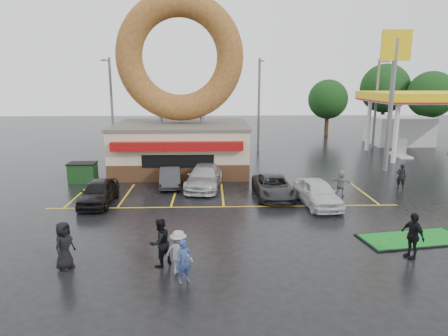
{
  "coord_description": "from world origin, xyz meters",
  "views": [
    {
      "loc": [
        -0.69,
        -18.18,
        7.13
      ],
      "look_at": [
        0.03,
        3.66,
        2.2
      ],
      "focal_mm": 32.0,
      "sensor_mm": 36.0,
      "label": 1
    }
  ],
  "objects_px": {
    "car_grey": "(273,187)",
    "putting_green": "(412,239)",
    "car_black": "(99,192)",
    "donut_shop": "(181,113)",
    "car_silver": "(204,177)",
    "streetlight_left": "(112,104)",
    "car_dgrey": "(170,177)",
    "gas_station": "(419,114)",
    "dumpster": "(83,173)",
    "car_white": "(317,193)",
    "person_blue": "(184,261)",
    "person_cameraman": "(412,235)",
    "streetlight_mid": "(259,103)",
    "shell_sign": "(394,75)",
    "streetlight_right": "(376,102)"
  },
  "relations": [
    {
      "from": "car_grey",
      "to": "putting_green",
      "type": "height_order",
      "value": "car_grey"
    },
    {
      "from": "car_black",
      "to": "donut_shop",
      "type": "bearing_deg",
      "value": 64.55
    },
    {
      "from": "car_grey",
      "to": "car_black",
      "type": "bearing_deg",
      "value": -175.71
    },
    {
      "from": "donut_shop",
      "to": "car_silver",
      "type": "distance_m",
      "value": 6.9
    },
    {
      "from": "streetlight_left",
      "to": "car_dgrey",
      "type": "height_order",
      "value": "streetlight_left"
    },
    {
      "from": "putting_green",
      "to": "car_dgrey",
      "type": "bearing_deg",
      "value": 140.98
    },
    {
      "from": "car_black",
      "to": "streetlight_left",
      "type": "bearing_deg",
      "value": 100.06
    },
    {
      "from": "car_grey",
      "to": "putting_green",
      "type": "bearing_deg",
      "value": -54.26
    },
    {
      "from": "gas_station",
      "to": "dumpster",
      "type": "relative_size",
      "value": 7.58
    },
    {
      "from": "donut_shop",
      "to": "car_black",
      "type": "xyz_separation_m",
      "value": [
        -4.19,
        -8.82,
        -3.75
      ]
    },
    {
      "from": "gas_station",
      "to": "car_black",
      "type": "xyz_separation_m",
      "value": [
        -27.19,
        -16.79,
        -2.98
      ]
    },
    {
      "from": "car_silver",
      "to": "car_white",
      "type": "distance_m",
      "value": 7.62
    },
    {
      "from": "person_blue",
      "to": "person_cameraman",
      "type": "xyz_separation_m",
      "value": [
        9.06,
        1.71,
        0.15
      ]
    },
    {
      "from": "car_black",
      "to": "car_dgrey",
      "type": "relative_size",
      "value": 1.09
    },
    {
      "from": "car_dgrey",
      "to": "person_blue",
      "type": "distance_m",
      "value": 13.23
    },
    {
      "from": "streetlight_mid",
      "to": "streetlight_left",
      "type": "bearing_deg",
      "value": -175.91
    },
    {
      "from": "streetlight_left",
      "to": "putting_green",
      "type": "distance_m",
      "value": 28.7
    },
    {
      "from": "shell_sign",
      "to": "streetlight_right",
      "type": "bearing_deg",
      "value": 73.17
    },
    {
      "from": "car_white",
      "to": "putting_green",
      "type": "height_order",
      "value": "car_white"
    },
    {
      "from": "donut_shop",
      "to": "car_grey",
      "type": "xyz_separation_m",
      "value": [
        6.09,
        -7.71,
        -3.82
      ]
    },
    {
      "from": "streetlight_left",
      "to": "car_silver",
      "type": "distance_m",
      "value": 15.8
    },
    {
      "from": "person_blue",
      "to": "car_white",
      "type": "bearing_deg",
      "value": 22.4
    },
    {
      "from": "donut_shop",
      "to": "car_white",
      "type": "distance_m",
      "value": 13.16
    },
    {
      "from": "donut_shop",
      "to": "dumpster",
      "type": "distance_m",
      "value": 8.54
    },
    {
      "from": "gas_station",
      "to": "person_cameraman",
      "type": "xyz_separation_m",
      "value": [
        -12.61,
        -24.33,
        -2.75
      ]
    },
    {
      "from": "donut_shop",
      "to": "shell_sign",
      "type": "height_order",
      "value": "donut_shop"
    },
    {
      "from": "streetlight_mid",
      "to": "person_cameraman",
      "type": "bearing_deg",
      "value": -82.06
    },
    {
      "from": "car_silver",
      "to": "car_white",
      "type": "bearing_deg",
      "value": -23.8
    },
    {
      "from": "streetlight_right",
      "to": "person_cameraman",
      "type": "bearing_deg",
      "value": -108.79
    },
    {
      "from": "streetlight_mid",
      "to": "car_black",
      "type": "bearing_deg",
      "value": -123.72
    },
    {
      "from": "gas_station",
      "to": "streetlight_mid",
      "type": "distance_m",
      "value": 16.04
    },
    {
      "from": "streetlight_left",
      "to": "person_blue",
      "type": "distance_m",
      "value": 26.67
    },
    {
      "from": "car_silver",
      "to": "gas_station",
      "type": "bearing_deg",
      "value": 40.02
    },
    {
      "from": "car_dgrey",
      "to": "putting_green",
      "type": "relative_size",
      "value": 0.79
    },
    {
      "from": "donut_shop",
      "to": "shell_sign",
      "type": "distance_m",
      "value": 16.29
    },
    {
      "from": "streetlight_right",
      "to": "streetlight_mid",
      "type": "bearing_deg",
      "value": -175.24
    },
    {
      "from": "gas_station",
      "to": "car_dgrey",
      "type": "relative_size",
      "value": 3.52
    },
    {
      "from": "person_blue",
      "to": "dumpster",
      "type": "relative_size",
      "value": 0.89
    },
    {
      "from": "car_silver",
      "to": "person_blue",
      "type": "xyz_separation_m",
      "value": [
        -0.53,
        -12.57,
        0.05
      ]
    },
    {
      "from": "gas_station",
      "to": "car_white",
      "type": "height_order",
      "value": "gas_station"
    },
    {
      "from": "shell_sign",
      "to": "car_white",
      "type": "relative_size",
      "value": 2.39
    },
    {
      "from": "car_silver",
      "to": "person_cameraman",
      "type": "height_order",
      "value": "person_cameraman"
    },
    {
      "from": "car_grey",
      "to": "person_cameraman",
      "type": "relative_size",
      "value": 2.45
    },
    {
      "from": "dumpster",
      "to": "putting_green",
      "type": "height_order",
      "value": "dumpster"
    },
    {
      "from": "putting_green",
      "to": "donut_shop",
      "type": "bearing_deg",
      "value": 127.96
    },
    {
      "from": "shell_sign",
      "to": "putting_green",
      "type": "height_order",
      "value": "shell_sign"
    },
    {
      "from": "streetlight_left",
      "to": "putting_green",
      "type": "height_order",
      "value": "streetlight_left"
    },
    {
      "from": "streetlight_mid",
      "to": "streetlight_right",
      "type": "bearing_deg",
      "value": 4.76
    },
    {
      "from": "streetlight_mid",
      "to": "dumpster",
      "type": "distance_m",
      "value": 18.43
    },
    {
      "from": "streetlight_left",
      "to": "car_black",
      "type": "relative_size",
      "value": 2.13
    }
  ]
}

